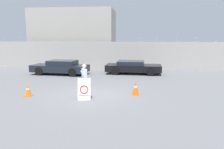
{
  "coord_description": "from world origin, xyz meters",
  "views": [
    {
      "loc": [
        2.5,
        -11.49,
        3.16
      ],
      "look_at": [
        1.15,
        0.72,
        1.05
      ],
      "focal_mm": 35.0,
      "sensor_mm": 36.0,
      "label": 1
    }
  ],
  "objects_px": {
    "security_guard": "(84,78)",
    "traffic_cone_mid": "(136,88)",
    "traffic_cone_near": "(28,90)",
    "parked_car_rear_sedan": "(133,67)",
    "barricade_sign": "(84,89)",
    "parked_car_front_coupe": "(61,67)"
  },
  "relations": [
    {
      "from": "barricade_sign",
      "to": "security_guard",
      "type": "height_order",
      "value": "security_guard"
    },
    {
      "from": "traffic_cone_near",
      "to": "parked_car_rear_sedan",
      "type": "xyz_separation_m",
      "value": [
        5.55,
        8.02,
        0.26
      ]
    },
    {
      "from": "traffic_cone_near",
      "to": "traffic_cone_mid",
      "type": "relative_size",
      "value": 0.84
    },
    {
      "from": "traffic_cone_near",
      "to": "traffic_cone_mid",
      "type": "height_order",
      "value": "traffic_cone_mid"
    },
    {
      "from": "traffic_cone_near",
      "to": "parked_car_rear_sedan",
      "type": "relative_size",
      "value": 0.14
    },
    {
      "from": "barricade_sign",
      "to": "parked_car_front_coupe",
      "type": "bearing_deg",
      "value": 106.68
    },
    {
      "from": "barricade_sign",
      "to": "parked_car_front_coupe",
      "type": "height_order",
      "value": "parked_car_front_coupe"
    },
    {
      "from": "security_guard",
      "to": "parked_car_rear_sedan",
      "type": "height_order",
      "value": "security_guard"
    },
    {
      "from": "parked_car_rear_sedan",
      "to": "parked_car_front_coupe",
      "type": "bearing_deg",
      "value": -167.62
    },
    {
      "from": "security_guard",
      "to": "traffic_cone_near",
      "type": "distance_m",
      "value": 3.12
    },
    {
      "from": "barricade_sign",
      "to": "parked_car_rear_sedan",
      "type": "distance_m",
      "value": 8.56
    },
    {
      "from": "barricade_sign",
      "to": "traffic_cone_near",
      "type": "bearing_deg",
      "value": 165.24
    },
    {
      "from": "parked_car_front_coupe",
      "to": "parked_car_rear_sedan",
      "type": "bearing_deg",
      "value": -164.87
    },
    {
      "from": "traffic_cone_near",
      "to": "parked_car_rear_sedan",
      "type": "distance_m",
      "value": 9.76
    },
    {
      "from": "traffic_cone_mid",
      "to": "parked_car_rear_sedan",
      "type": "bearing_deg",
      "value": 92.06
    },
    {
      "from": "security_guard",
      "to": "traffic_cone_mid",
      "type": "height_order",
      "value": "security_guard"
    },
    {
      "from": "barricade_sign",
      "to": "parked_car_rear_sedan",
      "type": "relative_size",
      "value": 0.22
    },
    {
      "from": "traffic_cone_near",
      "to": "barricade_sign",
      "type": "bearing_deg",
      "value": -3.63
    },
    {
      "from": "traffic_cone_near",
      "to": "traffic_cone_mid",
      "type": "distance_m",
      "value": 5.87
    },
    {
      "from": "security_guard",
      "to": "traffic_cone_mid",
      "type": "relative_size",
      "value": 2.15
    },
    {
      "from": "traffic_cone_mid",
      "to": "parked_car_rear_sedan",
      "type": "height_order",
      "value": "parked_car_rear_sedan"
    },
    {
      "from": "parked_car_front_coupe",
      "to": "traffic_cone_near",
      "type": "bearing_deg",
      "value": 100.78
    }
  ]
}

